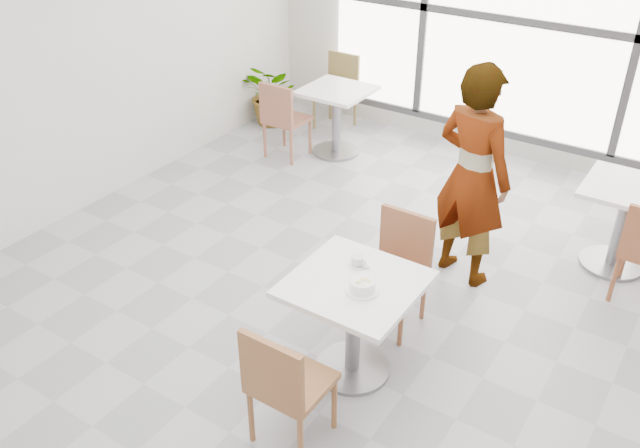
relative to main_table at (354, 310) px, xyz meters
The scene contains 15 objects.
floor 0.75m from the main_table, 129.33° to the left, with size 7.00×7.00×0.00m, color #9E9EA5.
wall_back 4.05m from the main_table, 95.01° to the left, with size 6.00×6.00×0.00m, color silver.
wall_left 3.51m from the main_table, behind, with size 7.00×7.00×0.00m, color silver.
window 3.99m from the main_table, 95.09° to the left, with size 4.60×0.07×2.52m.
main_table is the anchor object (origin of this frame).
chair_near 0.76m from the main_table, 90.87° to the right, with size 0.42×0.42×0.87m.
chair_far 0.68m from the main_table, 92.53° to the left, with size 0.42×0.42×0.87m.
oatmeal_bowl 0.29m from the main_table, 33.92° to the right, with size 0.21×0.21×0.09m.
coffee_cup 0.32m from the main_table, 115.28° to the left, with size 0.16×0.13×0.07m.
person 1.54m from the main_table, 84.12° to the left, with size 0.66×0.43×1.80m, color black.
bg_table_left 3.50m from the main_table, 124.18° to the left, with size 0.70×0.70×0.75m.
bg_table_right 2.58m from the main_table, 62.88° to the left, with size 0.70×0.70×0.75m.
bg_chair_left_near 3.41m from the main_table, 134.11° to the left, with size 0.42×0.42×0.87m.
bg_chair_left_far 4.31m from the main_table, 123.49° to the left, with size 0.42×0.42×0.87m.
plant_left 4.39m from the main_table, 133.96° to the left, with size 0.69×0.60×0.77m, color #447140.
Camera 1 is at (2.05, -3.39, 3.26)m, focal length 37.57 mm.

